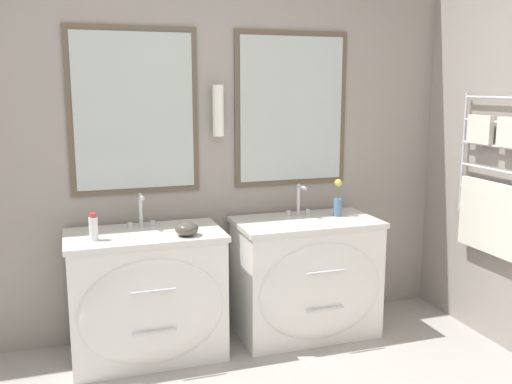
# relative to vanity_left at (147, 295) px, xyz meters

# --- Properties ---
(wall_back) EXTENTS (5.37, 0.15, 2.60)m
(wall_back) POSITION_rel_vanity_left_xyz_m (0.27, 0.35, 0.91)
(wall_back) COLOR gray
(wall_back) RESTS_ON ground_plane
(vanity_left) EXTENTS (0.92, 0.59, 0.77)m
(vanity_left) POSITION_rel_vanity_left_xyz_m (0.00, 0.00, 0.00)
(vanity_left) COLOR white
(vanity_left) RESTS_ON ground_plane
(vanity_right) EXTENTS (0.92, 0.59, 0.77)m
(vanity_right) POSITION_rel_vanity_left_xyz_m (1.04, 0.00, 0.00)
(vanity_right) COLOR white
(vanity_right) RESTS_ON ground_plane
(faucet_left) EXTENTS (0.17, 0.13, 0.21)m
(faucet_left) POSITION_rel_vanity_left_xyz_m (0.00, 0.16, 0.48)
(faucet_left) COLOR silver
(faucet_left) RESTS_ON vanity_left
(faucet_right) EXTENTS (0.17, 0.13, 0.21)m
(faucet_right) POSITION_rel_vanity_left_xyz_m (1.04, 0.16, 0.48)
(faucet_right) COLOR silver
(faucet_right) RESTS_ON vanity_right
(toiletry_bottle) EXTENTS (0.05, 0.05, 0.16)m
(toiletry_bottle) POSITION_rel_vanity_left_xyz_m (-0.29, -0.05, 0.45)
(toiletry_bottle) COLOR silver
(toiletry_bottle) RESTS_ON vanity_left
(amenity_bowl) EXTENTS (0.14, 0.14, 0.08)m
(amenity_bowl) POSITION_rel_vanity_left_xyz_m (0.23, -0.11, 0.42)
(amenity_bowl) COLOR #4C4742
(amenity_bowl) RESTS_ON vanity_left
(flower_vase) EXTENTS (0.05, 0.05, 0.25)m
(flower_vase) POSITION_rel_vanity_left_xyz_m (1.28, 0.07, 0.48)
(flower_vase) COLOR teal
(flower_vase) RESTS_ON vanity_right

